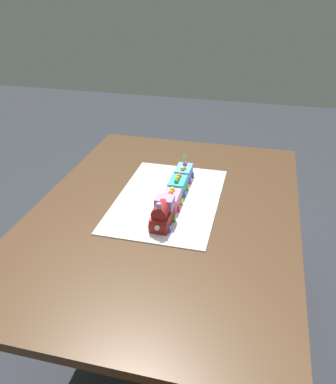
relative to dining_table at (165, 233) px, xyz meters
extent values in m
plane|color=#2D3038|center=(0.00, 0.00, -0.63)|extent=(8.00, 8.00, 0.00)
cube|color=#4C331E|center=(0.00, 0.00, 0.09)|extent=(1.40, 1.00, 0.03)
cube|color=#4C331E|center=(0.64, -0.44, -0.28)|extent=(0.07, 0.07, 0.71)
cube|color=#4C331E|center=(0.64, 0.44, -0.28)|extent=(0.07, 0.07, 0.71)
cube|color=silver|center=(0.08, 0.01, 0.11)|extent=(0.60, 0.40, 0.00)
cube|color=maroon|center=(-0.11, -0.02, 0.14)|extent=(0.12, 0.06, 0.05)
cylinder|color=maroon|center=(-0.12, -0.02, 0.18)|extent=(0.08, 0.05, 0.05)
cube|color=#AD84E0|center=(-0.07, -0.02, 0.18)|extent=(0.06, 0.06, 0.04)
cylinder|color=#AD84E0|center=(-0.15, -0.02, 0.21)|extent=(0.02, 0.02, 0.03)
sphere|color=#F4EFCC|center=(-0.17, -0.02, 0.14)|extent=(0.02, 0.02, 0.02)
cylinder|color=#4C59D8|center=(-0.14, -0.05, 0.12)|extent=(0.02, 0.01, 0.02)
cylinder|color=green|center=(-0.07, -0.05, 0.12)|extent=(0.02, 0.01, 0.02)
cylinder|color=red|center=(-0.14, 0.02, 0.12)|extent=(0.02, 0.01, 0.02)
cylinder|color=#D84CB2|center=(-0.07, 0.02, 0.12)|extent=(0.02, 0.01, 0.02)
cube|color=pink|center=(0.02, -0.02, 0.14)|extent=(0.10, 0.06, 0.06)
cylinder|color=red|center=(0.00, -0.05, 0.12)|extent=(0.02, 0.01, 0.02)
cylinder|color=yellow|center=(0.05, -0.05, 0.12)|extent=(0.02, 0.01, 0.02)
cylinder|color=red|center=(0.00, 0.02, 0.12)|extent=(0.02, 0.01, 0.02)
cylinder|color=yellow|center=(0.05, 0.02, 0.12)|extent=(0.02, 0.01, 0.02)
sphere|color=yellow|center=(0.05, -0.02, 0.17)|extent=(0.02, 0.02, 0.02)
sphere|color=#D84CB2|center=(0.00, -0.02, 0.17)|extent=(0.02, 0.02, 0.02)
sphere|color=orange|center=(0.02, -0.02, 0.17)|extent=(0.02, 0.02, 0.02)
cube|color=#38B7C6|center=(0.14, -0.02, 0.14)|extent=(0.10, 0.06, 0.06)
cylinder|color=#4C59D8|center=(0.11, -0.05, 0.12)|extent=(0.02, 0.01, 0.02)
cylinder|color=orange|center=(0.17, -0.05, 0.12)|extent=(0.02, 0.01, 0.02)
cylinder|color=orange|center=(0.11, 0.02, 0.12)|extent=(0.02, 0.01, 0.02)
cylinder|color=orange|center=(0.17, 0.02, 0.12)|extent=(0.02, 0.01, 0.02)
sphere|color=orange|center=(0.14, -0.02, 0.17)|extent=(0.02, 0.02, 0.02)
sphere|color=green|center=(0.12, -0.02, 0.17)|extent=(0.02, 0.02, 0.02)
sphere|color=orange|center=(0.17, -0.02, 0.17)|extent=(0.02, 0.02, 0.02)
cube|color=#669EEA|center=(0.26, -0.02, 0.14)|extent=(0.10, 0.06, 0.06)
cylinder|color=#D84CB2|center=(0.23, -0.05, 0.12)|extent=(0.02, 0.01, 0.02)
cylinder|color=#4C59D8|center=(0.29, -0.05, 0.12)|extent=(0.02, 0.01, 0.02)
cylinder|color=yellow|center=(0.23, 0.02, 0.12)|extent=(0.02, 0.01, 0.02)
cylinder|color=orange|center=(0.29, 0.02, 0.12)|extent=(0.02, 0.01, 0.02)
sphere|color=yellow|center=(0.24, -0.02, 0.17)|extent=(0.02, 0.02, 0.02)
sphere|color=#D84CB2|center=(0.29, -0.02, 0.17)|extent=(0.02, 0.02, 0.02)
cylinder|color=#66D872|center=(0.27, -0.02, 0.20)|extent=(0.01, 0.01, 0.04)
cone|color=yellow|center=(0.27, -0.02, 0.23)|extent=(0.01, 0.01, 0.01)
camera|label=1|loc=(-1.25, -0.32, 0.91)|focal=37.14mm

